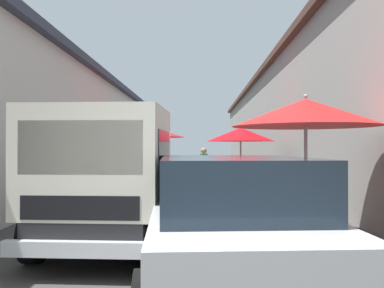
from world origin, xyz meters
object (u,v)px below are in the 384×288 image
object	(u,v)px
fruit_stall_far_right	(155,143)
delivery_truck	(112,182)
fruit_stall_near_right	(305,132)
vendor_by_crates	(204,166)
fruit_stall_far_left	(242,141)
hatchback_car	(231,222)
plastic_stool	(267,189)

from	to	relation	value
fruit_stall_far_right	delivery_truck	size ratio (longest dim) A/B	0.47
fruit_stall_near_right	vendor_by_crates	distance (m)	8.02
delivery_truck	vendor_by_crates	world-z (taller)	delivery_truck
fruit_stall_far_left	hatchback_car	distance (m)	10.20
fruit_stall_far_left	fruit_stall_near_right	size ratio (longest dim) A/B	0.98
hatchback_car	fruit_stall_near_right	bearing A→B (deg)	-31.41
hatchback_car	vendor_by_crates	distance (m)	10.05
vendor_by_crates	delivery_truck	bearing A→B (deg)	170.30
fruit_stall_far_right	fruit_stall_near_right	size ratio (longest dim) A/B	0.96
fruit_stall_far_right	fruit_stall_near_right	xyz separation A→B (m)	(-7.69, -3.32, 0.11)
fruit_stall_near_right	hatchback_car	world-z (taller)	fruit_stall_near_right
hatchback_car	delivery_truck	size ratio (longest dim) A/B	0.81
fruit_stall_far_left	delivery_truck	distance (m)	8.96
delivery_truck	fruit_stall_near_right	bearing A→B (deg)	-77.98
fruit_stall_far_right	fruit_stall_far_left	bearing A→B (deg)	-87.28
fruit_stall_far_left	vendor_by_crates	world-z (taller)	fruit_stall_far_left
hatchback_car	fruit_stall_far_left	bearing A→B (deg)	-6.27
hatchback_car	plastic_stool	distance (m)	7.79
vendor_by_crates	hatchback_car	bearing A→B (deg)	-178.70
fruit_stall_far_right	fruit_stall_near_right	world-z (taller)	fruit_stall_near_right
vendor_by_crates	plastic_stool	world-z (taller)	vendor_by_crates
fruit_stall_far_right	vendor_by_crates	distance (m)	1.90
vendor_by_crates	plastic_stool	xyz separation A→B (m)	(-2.44, -1.83, -0.56)
delivery_truck	plastic_stool	world-z (taller)	delivery_truck
vendor_by_crates	plastic_stool	distance (m)	3.10
fruit_stall_far_left	hatchback_car	xyz separation A→B (m)	(-10.09, 1.11, -1.03)
fruit_stall_near_right	fruit_stall_far_right	bearing A→B (deg)	23.34
delivery_truck	fruit_stall_far_left	bearing A→B (deg)	-18.15
fruit_stall_far_left	fruit_stall_far_right	size ratio (longest dim) A/B	1.02
delivery_truck	plastic_stool	size ratio (longest dim) A/B	11.46
hatchback_car	vendor_by_crates	bearing A→B (deg)	1.30
plastic_stool	fruit_stall_near_right	bearing A→B (deg)	177.59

